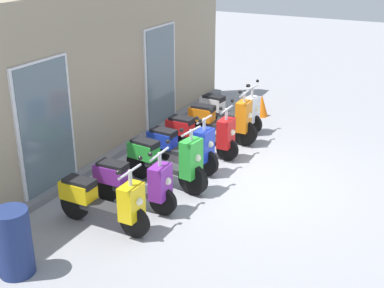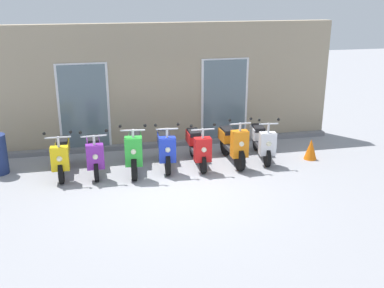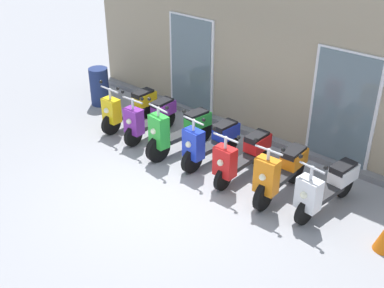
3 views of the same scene
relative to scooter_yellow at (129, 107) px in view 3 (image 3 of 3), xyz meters
The scene contains 10 objects.
ground_plane 2.78m from the scooter_yellow, 28.84° to the right, with size 40.00×40.00×0.00m, color #939399.
storefront_facade 3.11m from the scooter_yellow, 34.37° to the left, with size 9.67×0.50×3.22m.
scooter_yellow is the anchor object (origin of this frame).
scooter_purple 0.73m from the scooter_yellow, ahead, with size 0.62×1.51×1.17m.
scooter_green 1.65m from the scooter_yellow, ahead, with size 0.61×1.70×1.27m.
scooter_blue 2.38m from the scooter_yellow, ahead, with size 0.57×1.55×1.21m.
scooter_red 3.15m from the scooter_yellow, ahead, with size 0.60×1.60×1.17m.
scooter_orange 4.01m from the scooter_yellow, ahead, with size 0.57×1.61×1.26m.
scooter_white 4.81m from the scooter_yellow, ahead, with size 0.56×1.59×1.18m.
trash_bin 1.49m from the scooter_yellow, 166.72° to the left, with size 0.46×0.46×0.93m, color navy.
Camera 3 is at (5.14, -5.22, 4.97)m, focal length 45.58 mm.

